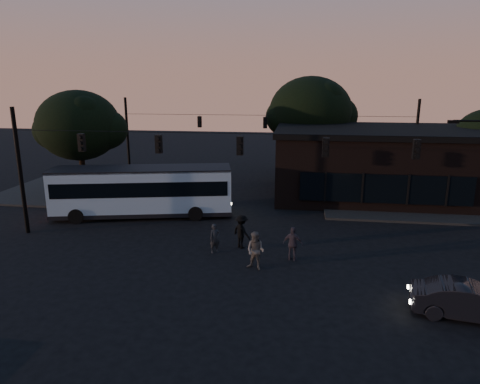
# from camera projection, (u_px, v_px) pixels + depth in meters

# --- Properties ---
(ground) EXTENTS (120.00, 120.00, 0.00)m
(ground) POSITION_uv_depth(u_px,v_px,m) (228.00, 274.00, 20.32)
(ground) COLOR black
(ground) RESTS_ON ground
(sidewalk_far_right) EXTENTS (14.00, 10.00, 0.15)m
(sidewalk_far_right) POSITION_uv_depth(u_px,v_px,m) (417.00, 203.00, 32.09)
(sidewalk_far_right) COLOR black
(sidewalk_far_right) RESTS_ON ground
(sidewalk_far_left) EXTENTS (14.00, 10.00, 0.15)m
(sidewalk_far_left) POSITION_uv_depth(u_px,v_px,m) (91.00, 191.00, 35.63)
(sidewalk_far_left) COLOR black
(sidewalk_far_left) RESTS_ON ground
(building) EXTENTS (15.40, 10.41, 5.40)m
(building) POSITION_uv_depth(u_px,v_px,m) (374.00, 162.00, 33.74)
(building) COLOR black
(building) RESTS_ON ground
(tree_behind) EXTENTS (7.60, 7.60, 9.43)m
(tree_behind) POSITION_uv_depth(u_px,v_px,m) (310.00, 112.00, 39.34)
(tree_behind) COLOR black
(tree_behind) RESTS_ON ground
(tree_left) EXTENTS (6.40, 6.40, 8.30)m
(tree_left) POSITION_uv_depth(u_px,v_px,m) (79.00, 126.00, 33.31)
(tree_left) COLOR black
(tree_left) RESTS_ON ground
(signal_rig_near) EXTENTS (26.24, 0.30, 7.50)m
(signal_rig_near) POSITION_uv_depth(u_px,v_px,m) (240.00, 166.00, 23.05)
(signal_rig_near) COLOR black
(signal_rig_near) RESTS_ON ground
(signal_rig_far) EXTENTS (26.24, 0.30, 7.50)m
(signal_rig_far) POSITION_uv_depth(u_px,v_px,m) (265.00, 135.00, 38.46)
(signal_rig_far) COLOR black
(signal_rig_far) RESTS_ON ground
(bus) EXTENTS (12.18, 5.24, 3.34)m
(bus) POSITION_uv_depth(u_px,v_px,m) (143.00, 189.00, 28.68)
(bus) COLOR #9DB7C8
(bus) RESTS_ON ground
(car) EXTENTS (4.40, 2.15, 1.39)m
(car) POSITION_uv_depth(u_px,v_px,m) (469.00, 301.00, 16.36)
(car) COLOR black
(car) RESTS_ON ground
(pedestrian_a) EXTENTS (0.69, 0.63, 1.58)m
(pedestrian_a) POSITION_uv_depth(u_px,v_px,m) (215.00, 238.00, 22.69)
(pedestrian_a) COLOR black
(pedestrian_a) RESTS_ON ground
(pedestrian_b) EXTENTS (1.11, 0.99, 1.90)m
(pedestrian_b) POSITION_uv_depth(u_px,v_px,m) (256.00, 251.00, 20.61)
(pedestrian_b) COLOR #514E49
(pedestrian_b) RESTS_ON ground
(pedestrian_c) EXTENTS (1.11, 0.68, 1.77)m
(pedestrian_c) POSITION_uv_depth(u_px,v_px,m) (293.00, 244.00, 21.67)
(pedestrian_c) COLOR #302A33
(pedestrian_c) RESTS_ON ground
(pedestrian_d) EXTENTS (1.37, 1.32, 1.87)m
(pedestrian_d) POSITION_uv_depth(u_px,v_px,m) (242.00, 231.00, 23.31)
(pedestrian_d) COLOR black
(pedestrian_d) RESTS_ON ground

